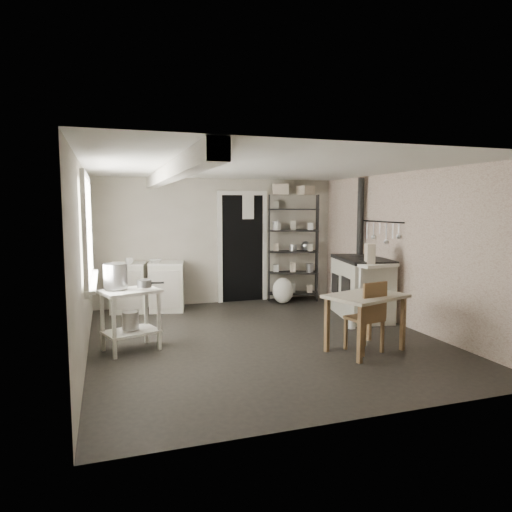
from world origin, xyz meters
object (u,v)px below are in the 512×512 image
object	(u,v)px
prep_table	(131,319)
flour_sack	(283,291)
stockpot	(115,276)
work_table	(365,321)
base_cabinets	(148,284)
stove	(361,290)
shelf_rack	(293,251)
chair	(364,313)

from	to	relation	value
prep_table	flour_sack	world-z (taller)	prep_table
stockpot	work_table	world-z (taller)	stockpot
base_cabinets	stove	bearing A→B (deg)	-13.94
stockpot	shelf_rack	xyz separation A→B (m)	(3.30, 2.23, 0.01)
shelf_rack	stove	world-z (taller)	shelf_rack
stockpot	chair	bearing A→B (deg)	-18.54
flour_sack	work_table	bearing A→B (deg)	-91.23
flour_sack	prep_table	bearing A→B (deg)	-144.66
shelf_rack	work_table	bearing A→B (deg)	-76.54
base_cabinets	stove	distance (m)	3.59
work_table	base_cabinets	bearing A→B (deg)	127.55
prep_table	shelf_rack	xyz separation A→B (m)	(3.13, 2.28, 0.55)
stove	flour_sack	world-z (taller)	stove
shelf_rack	work_table	xyz separation A→B (m)	(-0.38, -3.21, -0.57)
stockpot	work_table	size ratio (longest dim) A/B	0.33
stove	flour_sack	size ratio (longest dim) A/B	2.59
stockpot	work_table	bearing A→B (deg)	-18.46
prep_table	base_cabinets	distance (m)	2.19
base_cabinets	chair	distance (m)	3.88
stove	chair	xyz separation A→B (m)	(-0.90, -1.56, 0.04)
prep_table	stove	xyz separation A→B (m)	(3.65, 0.64, 0.04)
stockpot	base_cabinets	distance (m)	2.23
prep_table	stove	bearing A→B (deg)	9.90
shelf_rack	chair	world-z (taller)	shelf_rack
shelf_rack	work_table	world-z (taller)	shelf_rack
prep_table	chair	distance (m)	2.90
base_cabinets	prep_table	bearing A→B (deg)	-89.24
prep_table	chair	size ratio (longest dim) A/B	0.86
stove	flour_sack	bearing A→B (deg)	132.12
base_cabinets	chair	bearing A→B (deg)	-41.58
base_cabinets	chair	world-z (taller)	chair
base_cabinets	chair	xyz separation A→B (m)	(2.35, -3.08, 0.03)
prep_table	shelf_rack	world-z (taller)	shelf_rack
shelf_rack	flour_sack	world-z (taller)	shelf_rack
stockpot	chair	size ratio (longest dim) A/B	0.34
stove	work_table	world-z (taller)	stove
stockpot	chair	xyz separation A→B (m)	(2.91, -0.98, -0.45)
base_cabinets	work_table	size ratio (longest dim) A/B	1.37
stockpot	work_table	distance (m)	3.13
stockpot	flour_sack	bearing A→B (deg)	33.15
base_cabinets	stove	size ratio (longest dim) A/B	1.04
shelf_rack	stove	bearing A→B (deg)	-52.47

